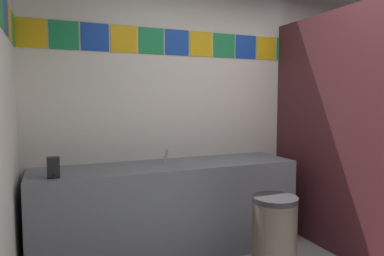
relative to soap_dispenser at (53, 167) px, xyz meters
name	(u,v)px	position (x,y,z in m)	size (l,w,h in m)	color
wall_back	(222,99)	(1.67, 0.51, 0.51)	(3.87, 0.09, 2.84)	silver
vanity_counter	(169,209)	(0.97, 0.18, -0.49)	(2.36, 0.59, 0.83)	slate
faucet_center	(166,157)	(0.97, 0.27, -0.03)	(0.04, 0.10, 0.14)	silver
soap_dispenser	(53,167)	(0.00, 0.00, 0.00)	(0.09, 0.09, 0.16)	black
stall_divider	(367,135)	(2.53, -0.57, 0.20)	(0.92, 1.56, 2.21)	#471E23
toilet	(344,200)	(2.96, 0.05, -0.61)	(0.39, 0.49, 0.74)	white
trash_bin	(274,240)	(1.55, -0.61, -0.57)	(0.35, 0.35, 0.68)	brown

